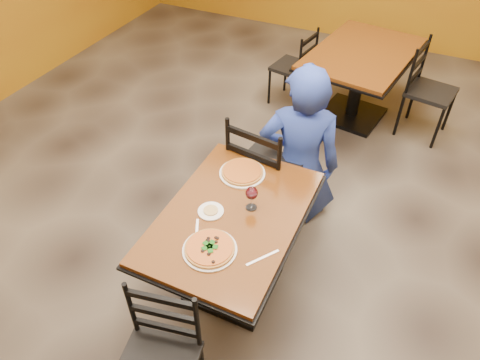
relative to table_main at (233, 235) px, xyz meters
The scene contains 16 objects.
floor 0.75m from the table_main, 90.00° to the left, with size 7.00×8.00×0.01m, color black.
table_main is the anchor object (origin of this frame).
table_second 2.54m from the table_main, 85.14° to the left, with size 1.11×1.47×0.75m.
chair_main_far 0.75m from the table_main, 95.59° to the left, with size 0.46×0.46×1.01m, color black, non-canonical shape.
chair_second_left 2.58m from the table_main, 101.17° to the left, with size 0.38×0.38×0.85m, color black, non-canonical shape.
chair_second_right 2.70m from the table_main, 69.83° to the left, with size 0.42×0.42×0.94m, color black, non-canonical shape.
diner 0.97m from the table_main, 82.88° to the left, with size 0.65×0.43×1.33m, color #1C2B9C.
plate_main 0.37m from the table_main, 88.28° to the right, with size 0.31×0.31×0.01m, color white.
pizza_main 0.38m from the table_main, 88.28° to the right, with size 0.28×0.28×0.02m, color maroon.
plate_far 0.43m from the table_main, 105.33° to the left, with size 0.31×0.31×0.01m, color white.
pizza_far 0.43m from the table_main, 105.33° to the left, with size 0.28×0.28×0.02m, color #B06621.
side_plate 0.24m from the table_main, 162.45° to the right, with size 0.16×0.16×0.01m, color white.
dip 0.25m from the table_main, 162.45° to the right, with size 0.09×0.09×0.01m, color tan.
wine_glass 0.31m from the table_main, 49.25° to the left, with size 0.08×0.08×0.18m, color white, non-canonical shape.
fork 0.32m from the table_main, 120.56° to the right, with size 0.01×0.19×0.00m, color silver.
knife 0.43m from the table_main, 37.92° to the right, with size 0.01×0.21×0.00m, color silver.
Camera 1 is at (0.83, -2.18, 2.70)m, focal length 33.12 mm.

